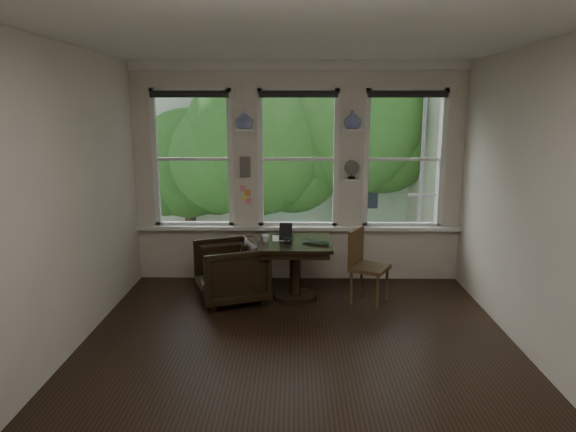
{
  "coord_description": "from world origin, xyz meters",
  "views": [
    {
      "loc": [
        -0.03,
        -4.82,
        2.39
      ],
      "look_at": [
        -0.12,
        0.9,
        1.18
      ],
      "focal_mm": 32.0,
      "sensor_mm": 36.0,
      "label": 1
    }
  ],
  "objects_px": {
    "side_chair_right": "(370,267)",
    "laptop": "(314,244)",
    "mug": "(266,238)",
    "table": "(295,270)",
    "armchair_left": "(231,272)"
  },
  "relations": [
    {
      "from": "side_chair_right",
      "to": "laptop",
      "type": "height_order",
      "value": "side_chair_right"
    },
    {
      "from": "mug",
      "to": "laptop",
      "type": "bearing_deg",
      "value": -13.4
    },
    {
      "from": "laptop",
      "to": "table",
      "type": "bearing_deg",
      "value": 171.76
    },
    {
      "from": "laptop",
      "to": "armchair_left",
      "type": "bearing_deg",
      "value": -155.67
    },
    {
      "from": "laptop",
      "to": "mug",
      "type": "height_order",
      "value": "mug"
    },
    {
      "from": "side_chair_right",
      "to": "laptop",
      "type": "bearing_deg",
      "value": 121.01
    },
    {
      "from": "table",
      "to": "armchair_left",
      "type": "relative_size",
      "value": 1.08
    },
    {
      "from": "side_chair_right",
      "to": "mug",
      "type": "bearing_deg",
      "value": 113.65
    },
    {
      "from": "table",
      "to": "armchair_left",
      "type": "height_order",
      "value": "armchair_left"
    },
    {
      "from": "laptop",
      "to": "mug",
      "type": "bearing_deg",
      "value": -165.33
    },
    {
      "from": "table",
      "to": "laptop",
      "type": "xyz_separation_m",
      "value": [
        0.23,
        -0.17,
        0.39
      ]
    },
    {
      "from": "armchair_left",
      "to": "side_chair_right",
      "type": "height_order",
      "value": "side_chair_right"
    },
    {
      "from": "table",
      "to": "side_chair_right",
      "type": "relative_size",
      "value": 0.98
    },
    {
      "from": "armchair_left",
      "to": "laptop",
      "type": "bearing_deg",
      "value": 66.0
    },
    {
      "from": "table",
      "to": "side_chair_right",
      "type": "bearing_deg",
      "value": -8.71
    }
  ]
}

